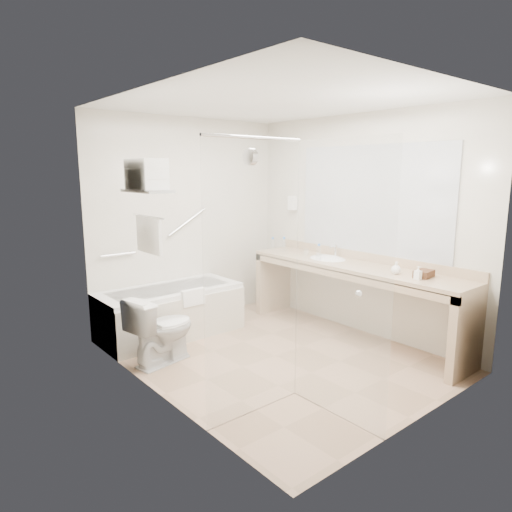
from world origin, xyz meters
TOP-DOWN VIEW (x-y plane):
  - floor at (0.00, 0.00)m, footprint 3.20×3.20m
  - ceiling at (0.00, 0.00)m, footprint 2.60×3.20m
  - wall_back at (0.00, 1.60)m, footprint 2.60×0.10m
  - wall_front at (0.00, -1.60)m, footprint 2.60×0.10m
  - wall_left at (-1.30, 0.00)m, footprint 0.10×3.20m
  - wall_right at (1.30, 0.00)m, footprint 0.10×3.20m
  - bathtub at (-0.50, 1.24)m, footprint 1.60×0.73m
  - grab_bar_short at (-0.95, 1.56)m, footprint 0.40×0.03m
  - grab_bar_long at (-0.05, 1.56)m, footprint 0.53×0.03m
  - shower_enclosure at (-0.63, -0.93)m, footprint 0.96×0.91m
  - towel_shelf at (-1.17, 0.35)m, footprint 0.24×0.55m
  - vanity_counter at (1.02, -0.15)m, footprint 0.55×2.70m
  - sink at (1.05, 0.25)m, footprint 0.40×0.52m
  - faucet at (1.20, 0.25)m, footprint 0.03×0.03m
  - mirror at (1.29, -0.15)m, footprint 0.02×2.00m
  - hairdryer_unit at (1.25, 1.05)m, footprint 0.08×0.10m
  - toilet at (-0.95, 0.60)m, footprint 0.75×0.51m
  - amenity_basket at (1.05, -0.99)m, footprint 0.22×0.16m
  - soap_bottle_a at (0.92, -1.00)m, footprint 0.06×0.13m
  - soap_bottle_b at (0.97, -0.73)m, footprint 0.11×0.13m
  - water_bottle_left at (0.98, 0.32)m, footprint 0.05×0.05m
  - water_bottle_mid at (0.98, 0.92)m, footprint 0.06×0.06m
  - water_bottle_right at (0.95, 1.10)m, footprint 0.05×0.05m
  - drinking_glass_near at (1.02, 0.57)m, footprint 0.07×0.07m
  - drinking_glass_far at (0.87, 0.23)m, footprint 0.08×0.08m

SIDE VIEW (x-z plane):
  - floor at x=0.00m, z-range 0.00..0.00m
  - bathtub at x=-0.50m, z-range -0.02..0.57m
  - toilet at x=-0.95m, z-range 0.00..0.68m
  - vanity_counter at x=1.02m, z-range 0.17..1.12m
  - sink at x=1.05m, z-range 0.75..0.89m
  - soap_bottle_a at x=0.92m, z-range 0.85..0.91m
  - amenity_basket at x=1.05m, z-range 0.85..0.92m
  - drinking_glass_near at x=1.02m, z-range 0.85..0.93m
  - drinking_glass_far at x=0.87m, z-range 0.85..0.94m
  - soap_bottle_b at x=0.97m, z-range 0.85..0.95m
  - water_bottle_right at x=0.95m, z-range 0.84..1.01m
  - water_bottle_left at x=0.98m, z-range 0.84..1.02m
  - faucet at x=1.20m, z-range 0.86..1.00m
  - water_bottle_mid at x=0.98m, z-range 0.84..1.03m
  - grab_bar_short at x=-0.95m, z-range 0.93..0.96m
  - shower_enclosure at x=-0.63m, z-range 0.01..2.12m
  - wall_back at x=0.00m, z-range 0.00..2.50m
  - wall_front at x=0.00m, z-range 0.00..2.50m
  - wall_left at x=-1.30m, z-range 0.00..2.50m
  - wall_right at x=1.30m, z-range 0.00..2.50m
  - grab_bar_long at x=-0.05m, z-range 1.09..1.41m
  - hairdryer_unit at x=1.25m, z-range 1.36..1.54m
  - mirror at x=1.29m, z-range 0.95..2.15m
  - towel_shelf at x=-1.17m, z-range 1.35..2.16m
  - ceiling at x=0.00m, z-range 2.45..2.55m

